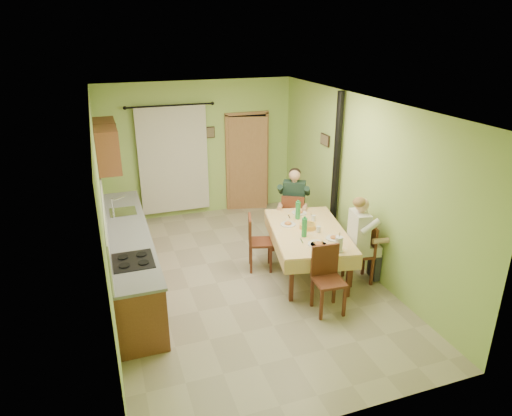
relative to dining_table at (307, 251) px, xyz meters
name	(u,v)px	position (x,y,z in m)	size (l,w,h in m)	color
floor	(243,278)	(-1.05, 0.13, -0.38)	(4.00, 6.00, 0.01)	tan
room_shell	(242,170)	(-1.05, 0.13, 1.44)	(4.04, 6.04, 2.82)	#AFD56D
kitchen_run	(130,257)	(-2.76, 0.53, 0.10)	(0.64, 3.64, 1.56)	brown
upper_cabinets	(107,145)	(-2.87, 1.83, 1.57)	(0.35, 1.40, 0.70)	brown
curtain	(174,160)	(-1.60, 3.03, 0.88)	(1.70, 0.07, 2.22)	black
doorway	(248,162)	(-0.01, 3.06, 0.67)	(0.96, 0.25, 2.15)	black
dining_table	(307,251)	(0.00, 0.00, 0.00)	(1.50, 2.09, 0.76)	#EDC07B
tableware	(311,228)	(0.00, -0.10, 0.45)	(0.71, 1.68, 0.33)	white
chair_far	(293,227)	(0.23, 1.11, -0.09)	(0.56, 0.56, 0.97)	#582818
chair_near	(328,293)	(-0.20, -1.11, -0.09)	(0.43, 0.43, 0.96)	#582818
chair_right	(359,264)	(0.65, -0.53, -0.09)	(0.45, 0.45, 0.95)	#582818
chair_left	(259,253)	(-0.70, 0.37, -0.09)	(0.47, 0.47, 0.94)	#582818
man_far	(294,198)	(0.24, 1.13, 0.50)	(0.65, 0.62, 1.39)	#192D23
man_right	(361,230)	(0.63, -0.52, 0.50)	(0.52, 0.62, 1.39)	silver
stove_flue	(334,193)	(0.85, 0.73, 0.65)	(0.24, 0.24, 2.80)	black
picture_back	(210,132)	(-0.80, 3.10, 1.37)	(0.19, 0.03, 0.23)	black
picture_right	(325,140)	(0.92, 1.33, 1.47)	(0.03, 0.31, 0.21)	brown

